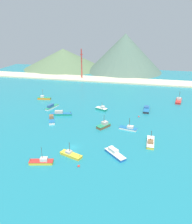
{
  "coord_description": "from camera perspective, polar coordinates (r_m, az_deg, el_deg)",
  "views": [
    {
      "loc": [
        25.95,
        -71.77,
        45.54
      ],
      "look_at": [
        1.09,
        35.14,
        1.43
      ],
      "focal_mm": 35.3,
      "sensor_mm": 36.0,
      "label": 1
    }
  ],
  "objects": [
    {
      "name": "ground",
      "position": [
        114.58,
        -1.11,
        -1.67
      ],
      "size": [
        260.0,
        280.0,
        0.5
      ],
      "color": "teal"
    },
    {
      "name": "fishing_boat_0",
      "position": [
        81.08,
        -13.87,
        -12.33
      ],
      "size": [
        8.7,
        4.46,
        6.58
      ],
      "color": "gold",
      "rests_on": "ground"
    },
    {
      "name": "fishing_boat_1",
      "position": [
        112.23,
        -11.44,
        -1.94
      ],
      "size": [
        6.31,
        9.08,
        3.01
      ],
      "color": "silver",
      "rests_on": "ground"
    },
    {
      "name": "fishing_boat_2",
      "position": [
        127.05,
        12.95,
        0.7
      ],
      "size": [
        3.49,
        10.3,
        2.2
      ],
      "color": "#232328",
      "rests_on": "ground"
    },
    {
      "name": "fishing_boat_3",
      "position": [
        119.18,
        -9.11,
        -0.39
      ],
      "size": [
        11.21,
        4.66,
        2.56
      ],
      "color": "#198466",
      "rests_on": "ground"
    },
    {
      "name": "fishing_boat_4",
      "position": [
        129.86,
        -11.44,
        1.35
      ],
      "size": [
        4.76,
        10.42,
        2.54
      ],
      "color": "silver",
      "rests_on": "ground"
    },
    {
      "name": "fishing_boat_5",
      "position": [
        93.01,
        13.94,
        -7.61
      ],
      "size": [
        3.13,
        9.94,
        6.22
      ],
      "color": "gold",
      "rests_on": "ground"
    },
    {
      "name": "fishing_boat_6",
      "position": [
        83.3,
        -6.55,
        -10.87
      ],
      "size": [
        9.1,
        5.32,
        5.56
      ],
      "color": "gold",
      "rests_on": "ground"
    },
    {
      "name": "fishing_boat_7",
      "position": [
        146.41,
        -13.33,
        3.53
      ],
      "size": [
        8.8,
        3.11,
        6.72
      ],
      "color": "orange",
      "rests_on": "ground"
    },
    {
      "name": "fishing_boat_8",
      "position": [
        103.02,
        8.44,
        -4.16
      ],
      "size": [
        8.66,
        4.3,
        5.74
      ],
      "color": "silver",
      "rests_on": "ground"
    },
    {
      "name": "fishing_boat_9",
      "position": [
        147.12,
        20.61,
        2.77
      ],
      "size": [
        4.92,
        10.77,
        6.8
      ],
      "color": "red",
      "rests_on": "ground"
    },
    {
      "name": "fishing_boat_10",
      "position": [
        83.36,
        4.83,
        -10.56
      ],
      "size": [
        8.99,
        8.71,
        2.5
      ],
      "color": "#1E5BA8",
      "rests_on": "ground"
    },
    {
      "name": "fishing_boat_11",
      "position": [
        103.95,
        2.02,
        -3.48
      ],
      "size": [
        6.28,
        7.52,
        6.25
      ],
      "color": "brown",
      "rests_on": "ground"
    },
    {
      "name": "fishing_boat_12",
      "position": [
        124.7,
        1.47,
        0.91
      ],
      "size": [
        7.16,
        5.07,
        4.96
      ],
      "color": "#198466",
      "rests_on": "ground"
    },
    {
      "name": "buoy_0",
      "position": [
        77.92,
        -4.5,
        -13.81
      ],
      "size": [
        0.89,
        0.89,
        0.89
      ],
      "color": "red",
      "rests_on": "ground"
    },
    {
      "name": "buoy_1",
      "position": [
        117.81,
        11.02,
        -1.2
      ],
      "size": [
        0.8,
        0.8,
        0.8
      ],
      "color": "red",
      "rests_on": "ground"
    },
    {
      "name": "beach_strip",
      "position": [
        191.09,
        4.97,
        8.21
      ],
      "size": [
        247.0,
        18.6,
        1.2
      ],
      "primitive_type": "cube",
      "color": "beige",
      "rests_on": "ground"
    },
    {
      "name": "hill_west",
      "position": [
        249.65,
        -8.45,
        13.56
      ],
      "size": [
        85.57,
        85.57,
        20.68
      ],
      "color": "#56704C",
      "rests_on": "ground"
    },
    {
      "name": "hill_central",
      "position": [
        229.95,
        7.46,
        14.96
      ],
      "size": [
        75.52,
        75.52,
        36.95
      ],
      "color": "#4C6656",
      "rests_on": "ground"
    },
    {
      "name": "radio_tower",
      "position": [
        194.72,
        -3.75,
        12.31
      ],
      "size": [
        2.61,
        2.08,
        26.05
      ],
      "color": "#B7332D",
      "rests_on": "ground"
    }
  ]
}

